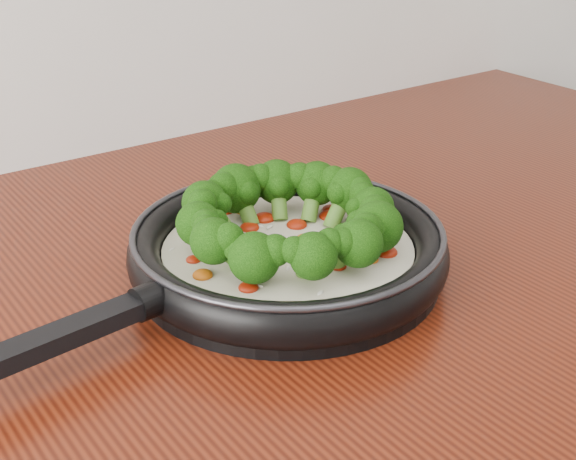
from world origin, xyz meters
TOP-DOWN VIEW (x-y plane):
  - skillet at (-0.01, 1.05)m, footprint 0.51×0.35m

SIDE VIEW (x-z plane):
  - skillet at x=-0.01m, z-range 0.89..0.98m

